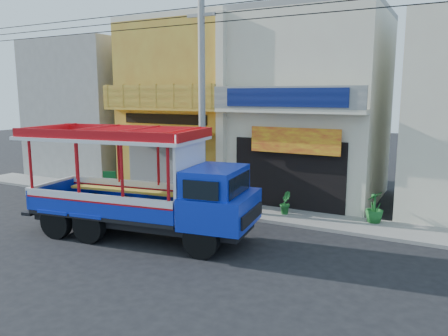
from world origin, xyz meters
name	(u,v)px	position (x,y,z in m)	size (l,w,h in m)	color
ground	(178,239)	(0.00, 0.00, 0.00)	(90.00, 90.00, 0.00)	black
sidewalk	(233,209)	(0.00, 4.00, 0.06)	(30.00, 2.00, 0.12)	slate
shophouse_left	(199,105)	(-4.00, 7.96, 4.11)	(6.00, 7.50, 8.24)	#AE7426
shophouse_right	(313,107)	(2.00, 7.96, 4.11)	(6.00, 6.75, 8.24)	beige
party_pilaster	(221,110)	(-1.00, 4.85, 4.00)	(0.35, 0.30, 8.00)	beige
filler_building_left	(98,109)	(-11.00, 8.00, 3.80)	(6.00, 6.00, 7.60)	gray
utility_pole	(205,85)	(-0.85, 3.30, 5.03)	(28.00, 0.26, 9.00)	gray
songthaew_truck	(154,187)	(-0.59, -0.38, 1.74)	(7.99, 3.53, 3.60)	black
green_sign	(110,183)	(-6.52, 3.95, 0.52)	(0.60, 0.47, 0.96)	black
potted_plant_b	(285,203)	(2.20, 4.10, 0.55)	(0.48, 0.38, 0.87)	#1A5B23
potted_plant_c	(375,207)	(5.43, 4.54, 0.69)	(0.63, 0.63, 1.13)	#1A5B23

